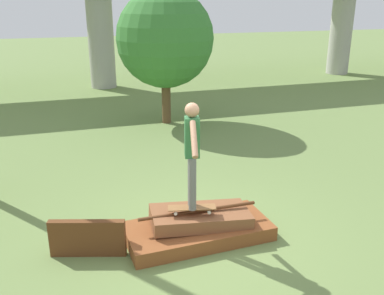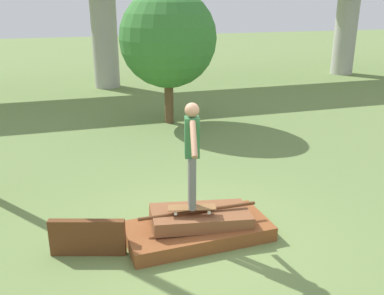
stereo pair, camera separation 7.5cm
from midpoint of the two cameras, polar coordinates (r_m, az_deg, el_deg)
name	(u,v)px [view 1 (the left image)]	position (r m, az deg, el deg)	size (l,w,h in m)	color
ground_plane	(198,237)	(7.26, 0.52, -11.90)	(80.00, 80.00, 0.00)	olive
scrap_pile	(199,227)	(7.18, 0.61, -10.50)	(2.40, 1.18, 0.52)	brown
scrap_plank_loose	(88,238)	(6.87, -14.07, -11.65)	(1.14, 0.45, 0.59)	#5B3319
skateboard	(192,208)	(6.89, -0.32, -8.04)	(0.79, 0.37, 0.09)	brown
skater	(192,148)	(6.49, -0.33, -0.12)	(0.36, 1.20, 1.70)	slate
tree_behind_left	(165,39)	(13.22, -3.79, 14.26)	(2.94, 2.94, 4.08)	brown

